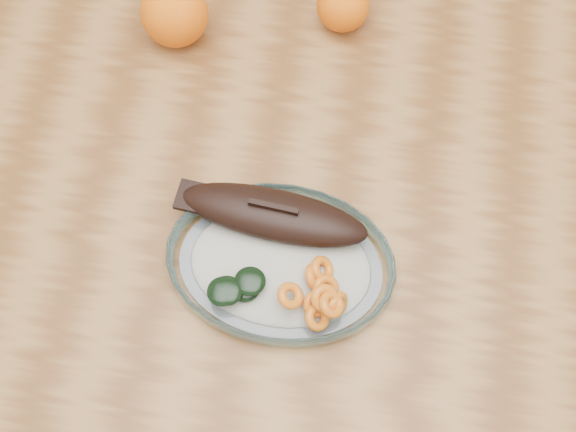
{
  "coord_description": "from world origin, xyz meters",
  "views": [
    {
      "loc": [
        0.09,
        -0.41,
        1.58
      ],
      "look_at": [
        0.04,
        -0.08,
        0.77
      ],
      "focal_mm": 45.0,
      "sensor_mm": 36.0,
      "label": 1
    }
  ],
  "objects": [
    {
      "name": "ground",
      "position": [
        0.0,
        0.0,
        0.0
      ],
      "size": [
        3.0,
        3.0,
        0.0
      ],
      "primitive_type": "plane",
      "color": "slate",
      "rests_on": "ground"
    },
    {
      "name": "orange_left",
      "position": [
        -0.15,
        0.17,
        0.8
      ],
      "size": [
        0.09,
        0.09,
        0.09
      ],
      "primitive_type": "sphere",
      "color": "#FF4D05",
      "rests_on": "dining_table"
    },
    {
      "name": "dining_table",
      "position": [
        0.0,
        0.0,
        0.65
      ],
      "size": [
        1.2,
        0.8,
        0.75
      ],
      "color": "brown",
      "rests_on": "ground"
    },
    {
      "name": "plated_meal",
      "position": [
        0.04,
        -0.14,
        0.77
      ],
      "size": [
        0.5,
        0.5,
        0.08
      ],
      "rotation": [
        0.0,
        0.0,
        -0.02
      ],
      "color": "white",
      "rests_on": "dining_table"
    },
    {
      "name": "orange_right",
      "position": [
        0.07,
        0.23,
        0.79
      ],
      "size": [
        0.07,
        0.07,
        0.07
      ],
      "primitive_type": "sphere",
      "color": "#FF4D05",
      "rests_on": "dining_table"
    }
  ]
}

